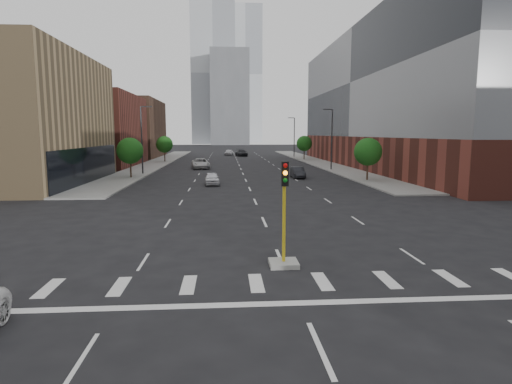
{
  "coord_description": "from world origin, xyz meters",
  "views": [
    {
      "loc": [
        -2.41,
        -8.26,
        5.54
      ],
      "look_at": [
        -0.83,
        13.67,
        2.5
      ],
      "focal_mm": 30.0,
      "sensor_mm": 36.0,
      "label": 1
    }
  ],
  "objects": [
    {
      "name": "tree_right_near",
      "position": [
        14.0,
        40.0,
        3.39
      ],
      "size": [
        3.2,
        3.2,
        4.85
      ],
      "color": "#382619",
      "rests_on": "ground"
    },
    {
      "name": "car_mid_right",
      "position": [
        6.57,
        44.18,
        0.68
      ],
      "size": [
        1.46,
        4.12,
        1.35
      ],
      "primitive_type": "imported",
      "rotation": [
        0.0,
        0.0,
        -0.01
      ],
      "color": "black",
      "rests_on": "ground"
    },
    {
      "name": "tree_left_far",
      "position": [
        -14.0,
        75.0,
        3.39
      ],
      "size": [
        3.2,
        3.2,
        4.85
      ],
      "color": "#382619",
      "rests_on": "ground"
    },
    {
      "name": "building_right_main",
      "position": [
        29.5,
        60.0,
        11.0
      ],
      "size": [
        24.0,
        70.0,
        22.0
      ],
      "color": "brown",
      "rests_on": "ground"
    },
    {
      "name": "car_deep_right",
      "position": [
        1.5,
        95.15,
        0.81
      ],
      "size": [
        3.12,
        5.9,
        1.63
      ],
      "primitive_type": "imported",
      "rotation": [
        0.0,
        0.0,
        0.16
      ],
      "color": "black",
      "rests_on": "ground"
    },
    {
      "name": "sidewalk_right_far",
      "position": [
        15.0,
        74.0,
        0.07
      ],
      "size": [
        5.0,
        92.0,
        0.15
      ],
      "primitive_type": "cube",
      "color": "gray",
      "rests_on": "ground"
    },
    {
      "name": "building_left_far_b",
      "position": [
        -27.5,
        92.0,
        6.5
      ],
      "size": [
        20.0,
        24.0,
        13.0
      ],
      "primitive_type": "cube",
      "color": "brown",
      "rests_on": "ground"
    },
    {
      "name": "streetlight_right_a",
      "position": [
        13.41,
        55.0,
        5.01
      ],
      "size": [
        1.6,
        0.22,
        9.07
      ],
      "color": "#2D2D30",
      "rests_on": "ground"
    },
    {
      "name": "tower_right",
      "position": [
        10.0,
        260.0,
        40.0
      ],
      "size": [
        20.0,
        20.0,
        80.0
      ],
      "primitive_type": "cube",
      "color": "#B2B7BC",
      "rests_on": "ground"
    },
    {
      "name": "tower_mid",
      "position": [
        0.0,
        200.0,
        22.0
      ],
      "size": [
        18.0,
        18.0,
        44.0
      ],
      "primitive_type": "cube",
      "color": "slate",
      "rests_on": "ground"
    },
    {
      "name": "tower_left",
      "position": [
        -8.0,
        220.0,
        35.0
      ],
      "size": [
        22.0,
        22.0,
        70.0
      ],
      "primitive_type": "cube",
      "color": "#B2B7BC",
      "rests_on": "ground"
    },
    {
      "name": "streetlight_right_b",
      "position": [
        13.41,
        90.0,
        5.01
      ],
      "size": [
        1.6,
        0.22,
        9.07
      ],
      "color": "#2D2D30",
      "rests_on": "ground"
    },
    {
      "name": "car_far_left",
      "position": [
        -6.29,
        59.26,
        0.79
      ],
      "size": [
        3.34,
        6.0,
        1.59
      ],
      "primitive_type": "imported",
      "rotation": [
        0.0,
        0.0,
        0.13
      ],
      "color": "silver",
      "rests_on": "ground"
    },
    {
      "name": "tree_right_far",
      "position": [
        14.0,
        80.0,
        3.39
      ],
      "size": [
        3.2,
        3.2,
        4.85
      ],
      "color": "#382619",
      "rests_on": "ground"
    },
    {
      "name": "building_left_far_a",
      "position": [
        -27.5,
        66.0,
        6.0
      ],
      "size": [
        20.0,
        22.0,
        12.0
      ],
      "primitive_type": "cube",
      "color": "brown",
      "rests_on": "ground"
    },
    {
      "name": "streetlight_left",
      "position": [
        -13.41,
        50.0,
        5.01
      ],
      "size": [
        1.6,
        0.22,
        9.07
      ],
      "color": "#2D2D30",
      "rests_on": "ground"
    },
    {
      "name": "car_near_left",
      "position": [
        -3.87,
        37.91,
        0.67
      ],
      "size": [
        1.78,
        3.99,
        1.33
      ],
      "primitive_type": "imported",
      "rotation": [
        0.0,
        0.0,
        0.05
      ],
      "color": "silver",
      "rests_on": "ground"
    },
    {
      "name": "sidewalk_left_far",
      "position": [
        -15.0,
        74.0,
        0.07
      ],
      "size": [
        5.0,
        92.0,
        0.15
      ],
      "primitive_type": "cube",
      "color": "gray",
      "rests_on": "ground"
    },
    {
      "name": "median_traffic_signal",
      "position": [
        0.0,
        8.97,
        0.97
      ],
      "size": [
        1.2,
        1.2,
        4.4
      ],
      "color": "#999993",
      "rests_on": "ground"
    },
    {
      "name": "tree_left_near",
      "position": [
        -14.0,
        45.0,
        3.39
      ],
      "size": [
        3.2,
        3.2,
        4.85
      ],
      "color": "#382619",
      "rests_on": "ground"
    },
    {
      "name": "car_distant",
      "position": [
        -1.48,
        100.12,
        0.75
      ],
      "size": [
        2.42,
        4.6,
        1.49
      ],
      "primitive_type": "imported",
      "rotation": [
        0.0,
        0.0,
        -0.16
      ],
      "color": "silver",
      "rests_on": "ground"
    }
  ]
}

